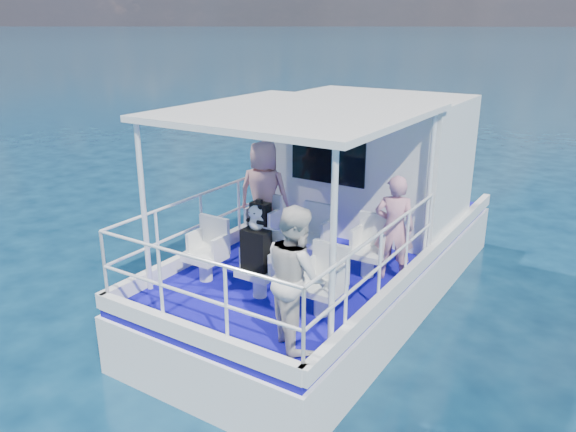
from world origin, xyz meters
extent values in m
plane|color=#072139|center=(0.00, 0.00, 0.00)|extent=(2000.00, 2000.00, 0.00)
cube|color=white|center=(0.00, 1.00, 0.00)|extent=(3.00, 7.00, 1.60)
cube|color=#0F097D|center=(0.00, 1.00, 0.85)|extent=(2.90, 6.90, 0.10)
cube|color=white|center=(0.00, 2.30, 2.00)|extent=(2.85, 2.00, 2.20)
cube|color=white|center=(0.00, -0.20, 3.14)|extent=(3.00, 3.20, 0.08)
cylinder|color=white|center=(-1.35, -1.70, 2.00)|extent=(0.07, 0.07, 2.20)
cylinder|color=white|center=(1.35, -1.70, 2.00)|extent=(0.07, 0.07, 2.20)
cylinder|color=white|center=(-1.35, 1.20, 2.00)|extent=(0.07, 0.07, 2.20)
cylinder|color=white|center=(1.35, 1.20, 2.00)|extent=(0.07, 0.07, 2.20)
cube|color=white|center=(-0.90, 0.20, 1.09)|extent=(0.48, 0.46, 0.38)
cube|color=white|center=(0.00, 0.20, 1.09)|extent=(0.48, 0.46, 0.38)
cube|color=white|center=(0.90, 0.20, 1.09)|extent=(0.48, 0.46, 0.38)
cube|color=white|center=(-0.90, -1.10, 1.09)|extent=(0.48, 0.46, 0.38)
cube|color=white|center=(0.00, -1.10, 1.09)|extent=(0.48, 0.46, 0.38)
cube|color=white|center=(0.90, -1.10, 1.09)|extent=(0.48, 0.46, 0.38)
imported|color=#DF9690|center=(-0.99, 0.42, 1.73)|extent=(0.71, 0.59, 1.66)
imported|color=pink|center=(1.21, 0.32, 1.63)|extent=(0.62, 0.51, 1.46)
imported|color=silver|center=(0.96, -1.78, 1.68)|extent=(0.97, 0.94, 1.57)
cube|color=black|center=(-0.88, 0.17, 1.48)|extent=(0.30, 0.17, 0.39)
cube|color=black|center=(-0.02, -1.13, 1.54)|extent=(0.35, 0.20, 0.53)
cube|color=black|center=(-0.89, 0.15, 1.70)|extent=(0.09, 0.05, 0.05)
camera|label=1|loc=(3.80, -6.37, 4.21)|focal=35.00mm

